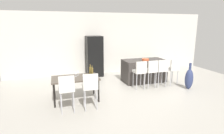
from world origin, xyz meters
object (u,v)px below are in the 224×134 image
(bar_chair_middle, at_px, (151,70))
(dining_chair_near, at_px, (67,88))
(kitchen_island, at_px, (144,71))
(bar_chair_left, at_px, (140,71))
(potted_plant, at_px, (152,64))
(wine_bottle_end, at_px, (90,71))
(dining_chair_far, at_px, (90,86))
(wine_glass_left, at_px, (76,73))
(floor_vase, at_px, (189,79))
(fruit_bowl, at_px, (145,59))
(bar_chair_right, at_px, (162,69))
(wine_bottle_near, at_px, (92,72))
(wine_glass_right, at_px, (78,71))
(refrigerator, at_px, (94,56))
(bar_chair_far, at_px, (173,68))
(wine_glass_middle, at_px, (83,75))
(dining_table, at_px, (75,80))

(bar_chair_middle, distance_m, dining_chair_near, 3.34)
(kitchen_island, relative_size, bar_chair_left, 1.66)
(dining_chair_near, relative_size, potted_plant, 1.65)
(bar_chair_middle, relative_size, wine_bottle_end, 3.06)
(dining_chair_far, xyz_separation_m, wine_glass_left, (-0.29, 0.90, 0.17))
(floor_vase, bearing_deg, bar_chair_middle, 155.84)
(bar_chair_left, relative_size, dining_chair_far, 1.00)
(wine_bottle_end, xyz_separation_m, fruit_bowl, (2.43, 0.85, 0.08))
(bar_chair_right, distance_m, fruit_bowl, 0.81)
(wine_bottle_near, bearing_deg, wine_glass_left, 170.87)
(wine_glass_right, xyz_separation_m, fruit_bowl, (2.83, 0.80, 0.09))
(bar_chair_right, height_order, floor_vase, bar_chair_right)
(wine_bottle_end, height_order, refrigerator, refrigerator)
(bar_chair_middle, xyz_separation_m, bar_chair_far, (0.96, -0.00, 0.00))
(bar_chair_far, relative_size, wine_bottle_end, 3.06)
(floor_vase, relative_size, potted_plant, 1.55)
(bar_chair_far, relative_size, fruit_bowl, 3.61)
(refrigerator, bearing_deg, floor_vase, -44.68)
(bar_chair_middle, height_order, refrigerator, refrigerator)
(dining_chair_near, bearing_deg, bar_chair_right, 17.42)
(dining_chair_far, bearing_deg, wine_glass_right, 101.11)
(bar_chair_left, distance_m, wine_bottle_near, 1.86)
(kitchen_island, xyz_separation_m, potted_plant, (1.24, 1.49, -0.08))
(fruit_bowl, relative_size, floor_vase, 0.30)
(bar_chair_middle, bearing_deg, bar_chair_left, -179.99)
(bar_chair_right, xyz_separation_m, wine_glass_middle, (-3.06, -0.56, 0.17))
(bar_chair_middle, distance_m, wine_glass_right, 2.72)
(bar_chair_middle, relative_size, potted_plant, 1.65)
(wine_glass_middle, height_order, floor_vase, floor_vase)
(bar_chair_left, height_order, dining_chair_near, same)
(wine_bottle_near, distance_m, wine_bottle_end, 0.16)
(bar_chair_right, distance_m, wine_glass_right, 3.17)
(kitchen_island, relative_size, bar_chair_right, 1.66)
(kitchen_island, height_order, wine_glass_right, kitchen_island)
(potted_plant, bearing_deg, wine_glass_right, -149.37)
(wine_glass_middle, distance_m, refrigerator, 3.03)
(bar_chair_right, relative_size, wine_glass_left, 6.03)
(dining_table, relative_size, dining_chair_near, 1.35)
(bar_chair_far, relative_size, floor_vase, 1.07)
(wine_glass_left, bearing_deg, wine_bottle_end, 8.37)
(dining_table, bearing_deg, fruit_bowl, 19.43)
(bar_chair_far, xyz_separation_m, fruit_bowl, (-0.84, 0.69, 0.26))
(kitchen_island, distance_m, wine_glass_middle, 3.09)
(bar_chair_middle, relative_size, wine_glass_right, 6.03)
(bar_chair_far, xyz_separation_m, wine_glass_left, (-3.76, -0.23, 0.17))
(bar_chair_right, height_order, potted_plant, bar_chair_right)
(dining_chair_far, xyz_separation_m, wine_bottle_end, (0.20, 0.97, 0.17))
(wine_bottle_end, relative_size, potted_plant, 0.54)
(dining_chair_near, bearing_deg, dining_table, 68.01)
(bar_chair_left, bearing_deg, refrigerator, 117.27)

